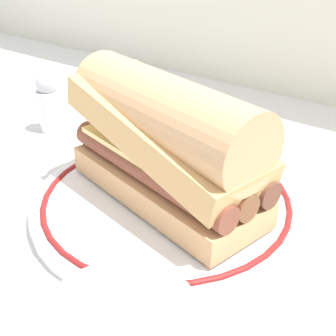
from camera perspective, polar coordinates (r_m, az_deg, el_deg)
ground_plane at (r=0.45m, az=-0.22°, el=-4.99°), size 1.50×1.50×0.00m
plate at (r=0.45m, az=0.00°, el=-4.09°), size 0.26×0.26×0.01m
sausage_sandwich at (r=0.42m, az=0.00°, el=3.63°), size 0.22×0.13×0.12m
salt_shaker at (r=0.61m, az=-14.60°, el=7.87°), size 0.03×0.03×0.08m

